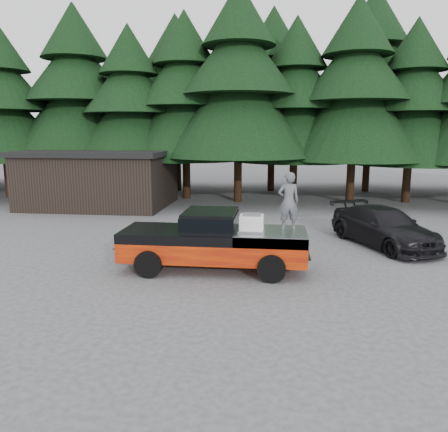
# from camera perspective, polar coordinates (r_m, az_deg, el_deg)

# --- Properties ---
(ground) EXTENTS (120.00, 120.00, 0.00)m
(ground) POSITION_cam_1_polar(r_m,az_deg,el_deg) (13.62, 0.56, -7.68)
(ground) COLOR #454547
(ground) RESTS_ON ground
(pickup_truck) EXTENTS (6.00, 2.04, 1.33)m
(pickup_truck) POSITION_cam_1_polar(r_m,az_deg,el_deg) (13.93, -1.36, -4.40)
(pickup_truck) COLOR #DB3D03
(pickup_truck) RESTS_ON ground
(truck_cab) EXTENTS (1.66, 1.90, 0.59)m
(truck_cab) POSITION_cam_1_polar(r_m,az_deg,el_deg) (13.72, -1.79, -0.51)
(truck_cab) COLOR black
(truck_cab) RESTS_ON pickup_truck
(air_compressor) EXTENTS (0.72, 0.60, 0.49)m
(air_compressor) POSITION_cam_1_polar(r_m,az_deg,el_deg) (13.40, 3.63, -1.02)
(air_compressor) COLOR white
(air_compressor) RESTS_ON pickup_truck
(man_on_bed) EXTENTS (0.74, 0.56, 1.82)m
(man_on_bed) POSITION_cam_1_polar(r_m,az_deg,el_deg) (13.60, 8.42, 1.90)
(man_on_bed) COLOR #4F5256
(man_on_bed) RESTS_ON pickup_truck
(parked_car) EXTENTS (4.04, 5.49, 1.48)m
(parked_car) POSITION_cam_1_polar(r_m,az_deg,el_deg) (17.98, 20.13, -1.33)
(parked_car) COLOR black
(parked_car) RESTS_ON ground
(utility_building) EXTENTS (8.40, 6.40, 3.30)m
(utility_building) POSITION_cam_1_polar(r_m,az_deg,el_deg) (27.06, -15.86, 4.81)
(utility_building) COLOR black
(utility_building) RESTS_ON ground
(treeline) EXTENTS (60.15, 16.05, 17.50)m
(treeline) POSITION_cam_1_polar(r_m,az_deg,el_deg) (30.24, 5.18, 17.28)
(treeline) COLOR black
(treeline) RESTS_ON ground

